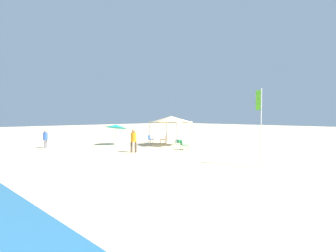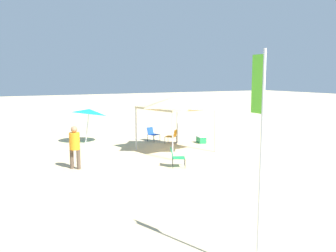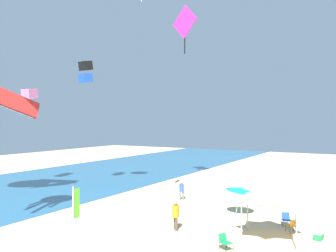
% 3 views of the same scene
% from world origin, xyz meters
% --- Properties ---
extents(ground, '(120.00, 120.00, 0.10)m').
position_xyz_m(ground, '(0.00, 0.00, -0.05)').
color(ground, '#D6BC8C').
extents(canopy_tent, '(3.56, 3.49, 2.84)m').
position_xyz_m(canopy_tent, '(0.76, 0.88, 2.51)').
color(canopy_tent, '#B7B7BC').
rests_on(canopy_tent, ground).
extents(beach_umbrella, '(2.14, 2.13, 2.21)m').
position_xyz_m(beach_umbrella, '(5.13, 4.14, 1.83)').
color(beach_umbrella, silver).
rests_on(beach_umbrella, ground).
extents(folding_chair_facing_ocean, '(0.74, 0.79, 0.82)m').
position_xyz_m(folding_chair_facing_ocean, '(-2.19, 2.47, 0.47)').
color(folding_chair_facing_ocean, black).
rests_on(folding_chair_facing_ocean, ground).
extents(folding_chair_left_of_tent, '(0.77, 0.71, 0.82)m').
position_xyz_m(folding_chair_left_of_tent, '(3.97, 0.67, 0.47)').
color(folding_chair_left_of_tent, black).
rests_on(folding_chair_left_of_tent, ground).
extents(folding_chair_right_of_tent, '(0.81, 0.80, 0.82)m').
position_xyz_m(folding_chair_right_of_tent, '(2.66, -0.00, 0.47)').
color(folding_chair_right_of_tent, black).
rests_on(folding_chair_right_of_tent, ground).
extents(cooler_box, '(0.68, 0.51, 0.40)m').
position_xyz_m(cooler_box, '(2.03, -1.56, 0.20)').
color(cooler_box, '#1E8C4C').
rests_on(cooler_box, ground).
extents(banner_flag, '(0.36, 0.06, 4.38)m').
position_xyz_m(banner_flag, '(-10.32, 5.19, 2.62)').
color(banner_flag, silver).
rests_on(banner_flag, ground).
extents(person_by_tent, '(0.43, 0.43, 1.81)m').
position_xyz_m(person_by_tent, '(-0.49, 6.38, 1.07)').
color(person_by_tent, brown).
rests_on(person_by_tent, ground).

